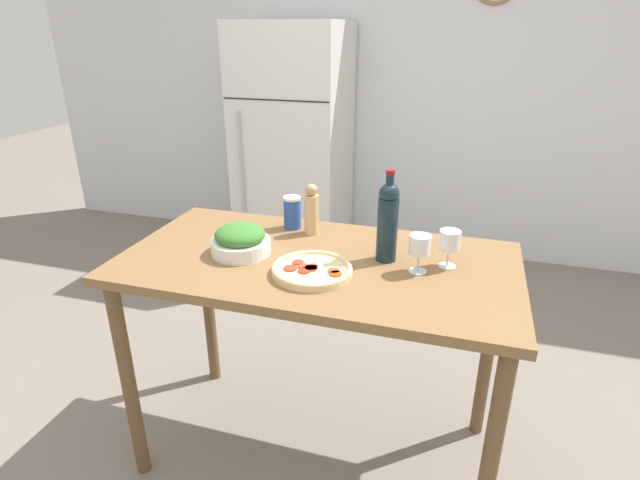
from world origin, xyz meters
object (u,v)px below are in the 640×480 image
Objects in this scene: refrigerator at (294,147)px; homemade_pizza at (312,270)px; wine_glass_far at (450,242)px; salt_canister at (292,212)px; pepper_mill at (311,210)px; wine_bottle at (388,220)px; salad_bowl at (240,240)px; wine_glass_near at (420,246)px.

homemade_pizza is at bearing -68.83° from refrigerator.
salt_canister is (-0.66, 0.19, -0.03)m from wine_glass_far.
pepper_mill is at bearing -68.17° from refrigerator.
salad_bowl is (-0.53, -0.10, -0.10)m from wine_bottle.
wine_glass_far is 0.65× the size of pepper_mill.
wine_glass_far is at bearing -16.48° from salt_canister.
refrigerator is 1.79m from salt_canister.
wine_glass_far is at bearing -15.95° from pepper_mill.
homemade_pizza is at bearing -15.76° from salad_bowl.
wine_bottle is 1.60× the size of pepper_mill.
salt_canister reaches higher than salad_bowl.
wine_bottle is at bearing 152.62° from wine_glass_near.
refrigerator is at bearing 109.36° from salt_canister.
salad_bowl is (0.49, -1.99, 0.10)m from refrigerator.
wine_glass_far is at bearing 36.21° from wine_glass_near.
salad_bowl is 1.61× the size of salt_canister.
wine_glass_near and wine_glass_far have the same top height.
pepper_mill reaches higher than salad_bowl.
salt_canister is at bearing 163.52° from wine_glass_far.
wine_bottle is 2.46× the size of wine_glass_near.
homemade_pizza is at bearing -61.50° from salt_canister.
wine_glass_far is at bearing 23.58° from homemade_pizza.
wine_glass_near is 0.62× the size of salad_bowl.
refrigerator is 6.27× the size of homemade_pizza.
refrigerator is 2.22m from homemade_pizza.
homemade_pizza is (0.11, -0.35, -0.09)m from pepper_mill.
homemade_pizza is 0.45m from salt_canister.
refrigerator is 2.26m from wine_glass_far.
wine_bottle is at bearing -24.63° from salt_canister.
wine_bottle is (1.03, -1.88, 0.20)m from refrigerator.
pepper_mill is at bearing 164.05° from wine_glass_far.
pepper_mill is 0.33m from salad_bowl.
wine_bottle is 2.46× the size of wine_glass_far.
salt_canister is at bearing 160.46° from pepper_mill.
refrigerator reaches higher than homemade_pizza.
refrigerator is 2.16m from wine_bottle.
homemade_pizza is (0.80, -2.07, 0.06)m from refrigerator.
wine_bottle is 0.23m from wine_glass_far.
wine_glass_near is (1.15, -1.95, 0.14)m from refrigerator.
homemade_pizza is (-0.22, -0.19, -0.14)m from wine_bottle.
salad_bowl is 0.79× the size of homemade_pizza.
wine_glass_far reaches higher than homemade_pizza.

